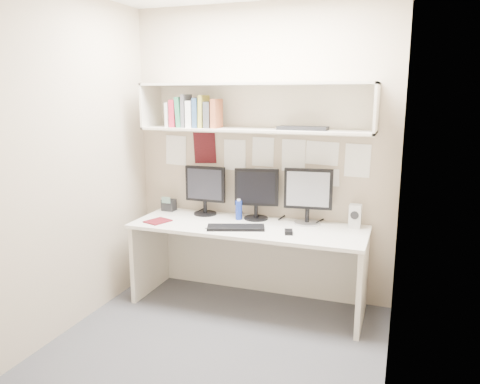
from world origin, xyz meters
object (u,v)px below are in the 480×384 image
(desk_phone, at_px, (169,205))
(keyboard, at_px, (236,227))
(monitor_right, at_px, (308,194))
(maroon_notebook, at_px, (158,221))
(monitor_left, at_px, (205,188))
(monitor_center, at_px, (256,192))
(speaker, at_px, (355,216))
(desk, at_px, (248,265))

(desk_phone, bearing_deg, keyboard, -22.54)
(monitor_right, bearing_deg, keyboard, -151.81)
(maroon_notebook, height_order, desk_phone, desk_phone)
(monitor_left, bearing_deg, desk_phone, 179.56)
(monitor_left, xyz_separation_m, keyboard, (0.43, -0.36, -0.23))
(monitor_center, height_order, monitor_right, monitor_right)
(speaker, xyz_separation_m, maroon_notebook, (-1.65, -0.40, -0.09))
(keyboard, bearing_deg, monitor_center, 61.50)
(maroon_notebook, bearing_deg, monitor_center, 46.43)
(desk, relative_size, desk_phone, 13.88)
(monitor_right, bearing_deg, desk, -161.26)
(monitor_left, xyz_separation_m, desk_phone, (-0.39, 0.01, -0.19))
(monitor_center, bearing_deg, maroon_notebook, -164.99)
(monitor_center, distance_m, maroon_notebook, 0.91)
(monitor_left, distance_m, maroon_notebook, 0.54)
(desk_phone, bearing_deg, speaker, 1.88)
(maroon_notebook, distance_m, desk_phone, 0.41)
(monitor_right, relative_size, maroon_notebook, 2.36)
(monitor_center, xyz_separation_m, keyboard, (-0.06, -0.36, -0.24))
(keyboard, distance_m, desk_phone, 0.90)
(maroon_notebook, relative_size, desk_phone, 1.41)
(monitor_right, bearing_deg, monitor_center, 173.43)
(monitor_left, xyz_separation_m, maroon_notebook, (-0.29, -0.39, -0.24))
(speaker, bearing_deg, desk_phone, 179.94)
(desk, relative_size, maroon_notebook, 9.82)
(monitor_center, height_order, keyboard, monitor_center)
(desk, xyz_separation_m, maroon_notebook, (-0.78, -0.17, 0.37))
(speaker, height_order, maroon_notebook, speaker)
(monitor_left, bearing_deg, maroon_notebook, -125.94)
(keyboard, xyz_separation_m, maroon_notebook, (-0.72, -0.02, -0.01))
(desk, height_order, desk_phone, desk_phone)
(monitor_right, xyz_separation_m, desk_phone, (-1.35, 0.01, -0.20))
(monitor_left, height_order, keyboard, monitor_left)
(maroon_notebook, bearing_deg, monitor_left, 73.64)
(speaker, xyz_separation_m, desk_phone, (-1.75, -0.00, -0.04))
(monitor_left, height_order, desk_phone, monitor_left)
(monitor_center, relative_size, monitor_right, 0.95)
(keyboard, xyz_separation_m, speaker, (0.93, 0.37, 0.09))
(desk, relative_size, monitor_center, 4.40)
(monitor_left, height_order, monitor_right, monitor_right)
(monitor_right, relative_size, desk_phone, 3.33)
(monitor_left, bearing_deg, keyboard, -39.44)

